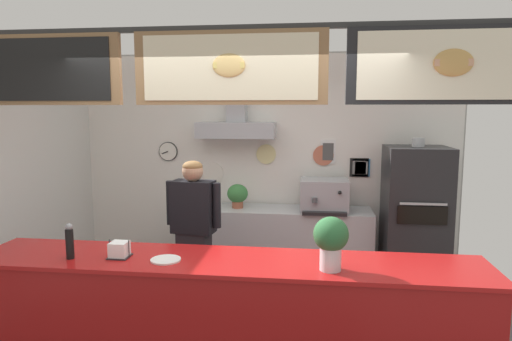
# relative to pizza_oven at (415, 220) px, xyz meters

# --- Properties ---
(back_wall_assembly) EXTENTS (4.91, 2.69, 2.83)m
(back_wall_assembly) POSITION_rel_pizza_oven_xyz_m (-1.81, 0.38, 0.67)
(back_wall_assembly) COLOR #9E9E99
(back_wall_assembly) RESTS_ON ground_plane
(service_counter) EXTENTS (3.74, 0.66, 1.04)m
(service_counter) POSITION_rel_pizza_oven_xyz_m (-1.79, -2.19, -0.33)
(service_counter) COLOR maroon
(service_counter) RESTS_ON ground_plane
(back_prep_counter) EXTENTS (2.33, 0.59, 0.90)m
(back_prep_counter) POSITION_rel_pizza_oven_xyz_m (-1.62, 0.18, -0.41)
(back_prep_counter) COLOR #B7BABF
(back_prep_counter) RESTS_ON ground_plane
(pizza_oven) EXTENTS (0.70, 0.72, 1.80)m
(pizza_oven) POSITION_rel_pizza_oven_xyz_m (0.00, 0.00, 0.00)
(pizza_oven) COLOR #232326
(pizza_oven) RESTS_ON ground_plane
(shop_worker) EXTENTS (0.57, 0.28, 1.62)m
(shop_worker) POSITION_rel_pizza_oven_xyz_m (-2.34, -1.06, 0.03)
(shop_worker) COLOR #232328
(shop_worker) RESTS_ON ground_plane
(espresso_machine) EXTENTS (0.57, 0.53, 0.38)m
(espresso_machine) POSITION_rel_pizza_oven_xyz_m (-1.04, 0.15, 0.23)
(espresso_machine) COLOR #A3A5AD
(espresso_machine) RESTS_ON back_prep_counter
(potted_sage) EXTENTS (0.26, 0.26, 0.30)m
(potted_sage) POSITION_rel_pizza_oven_xyz_m (-2.10, 0.17, 0.22)
(potted_sage) COLOR #9E563D
(potted_sage) RESTS_ON back_prep_counter
(potted_oregano) EXTENTS (0.15, 0.15, 0.21)m
(potted_oregano) POSITION_rel_pizza_oven_xyz_m (-2.55, 0.20, 0.17)
(potted_oregano) COLOR beige
(potted_oregano) RESTS_ON back_prep_counter
(condiment_plate) EXTENTS (0.22, 0.22, 0.01)m
(condiment_plate) POSITION_rel_pizza_oven_xyz_m (-2.22, -2.27, 0.19)
(condiment_plate) COLOR white
(condiment_plate) RESTS_ON service_counter
(basil_vase) EXTENTS (0.24, 0.24, 0.37)m
(basil_vase) POSITION_rel_pizza_oven_xyz_m (-1.05, -2.32, 0.39)
(basil_vase) COLOR silver
(basil_vase) RESTS_ON service_counter
(pepper_grinder) EXTENTS (0.06, 0.06, 0.26)m
(pepper_grinder) POSITION_rel_pizza_oven_xyz_m (-2.92, -2.32, 0.32)
(pepper_grinder) COLOR black
(pepper_grinder) RESTS_ON service_counter
(napkin_holder) EXTENTS (0.16, 0.15, 0.13)m
(napkin_holder) POSITION_rel_pizza_oven_xyz_m (-2.58, -2.24, 0.24)
(napkin_holder) COLOR #262628
(napkin_holder) RESTS_ON service_counter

